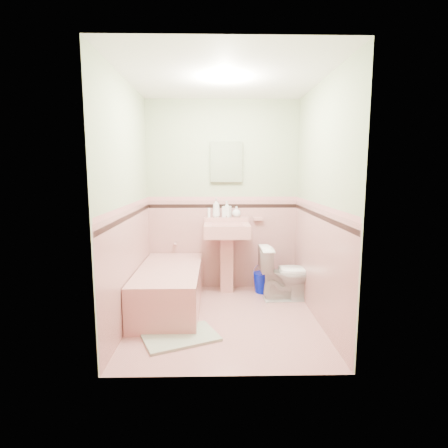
{
  "coord_description": "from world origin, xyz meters",
  "views": [
    {
      "loc": [
        -0.08,
        -3.7,
        1.58
      ],
      "look_at": [
        0.0,
        0.25,
        1.0
      ],
      "focal_mm": 28.88,
      "sensor_mm": 36.0,
      "label": 1
    }
  ],
  "objects_px": {
    "medicine_cabinet": "(226,162)",
    "bathtub": "(170,289)",
    "bucket": "(263,282)",
    "soap_bottle_left": "(216,208)",
    "toilet": "(286,273)",
    "shoe": "(176,328)",
    "sink": "(227,258)",
    "soap_bottle_right": "(236,212)",
    "soap_bottle_mid": "(227,209)"
  },
  "relations": [
    {
      "from": "soap_bottle_right",
      "to": "toilet",
      "type": "height_order",
      "value": "soap_bottle_right"
    },
    {
      "from": "bathtub",
      "to": "toilet",
      "type": "xyz_separation_m",
      "value": [
        1.4,
        0.26,
        0.11
      ]
    },
    {
      "from": "soap_bottle_right",
      "to": "shoe",
      "type": "bearing_deg",
      "value": -115.52
    },
    {
      "from": "soap_bottle_left",
      "to": "bucket",
      "type": "bearing_deg",
      "value": -16.32
    },
    {
      "from": "medicine_cabinet",
      "to": "soap_bottle_right",
      "type": "xyz_separation_m",
      "value": [
        0.13,
        -0.03,
        -0.65
      ]
    },
    {
      "from": "bathtub",
      "to": "soap_bottle_right",
      "type": "height_order",
      "value": "soap_bottle_right"
    },
    {
      "from": "soap_bottle_left",
      "to": "bucket",
      "type": "distance_m",
      "value": 1.16
    },
    {
      "from": "medicine_cabinet",
      "to": "soap_bottle_left",
      "type": "height_order",
      "value": "medicine_cabinet"
    },
    {
      "from": "sink",
      "to": "shoe",
      "type": "distance_m",
      "value": 1.39
    },
    {
      "from": "toilet",
      "to": "bucket",
      "type": "relative_size",
      "value": 2.58
    },
    {
      "from": "sink",
      "to": "medicine_cabinet",
      "type": "bearing_deg",
      "value": 90.0
    },
    {
      "from": "bathtub",
      "to": "bucket",
      "type": "xyz_separation_m",
      "value": [
        1.16,
        0.53,
        -0.09
      ]
    },
    {
      "from": "bathtub",
      "to": "sink",
      "type": "bearing_deg",
      "value": 37.93
    },
    {
      "from": "medicine_cabinet",
      "to": "soap_bottle_left",
      "type": "bearing_deg",
      "value": -167.57
    },
    {
      "from": "sink",
      "to": "soap_bottle_right",
      "type": "xyz_separation_m",
      "value": [
        0.13,
        0.18,
        0.59
      ]
    },
    {
      "from": "shoe",
      "to": "sink",
      "type": "bearing_deg",
      "value": 50.45
    },
    {
      "from": "soap_bottle_left",
      "to": "shoe",
      "type": "height_order",
      "value": "soap_bottle_left"
    },
    {
      "from": "soap_bottle_mid",
      "to": "soap_bottle_right",
      "type": "bearing_deg",
      "value": 0.0
    },
    {
      "from": "soap_bottle_left",
      "to": "toilet",
      "type": "xyz_separation_m",
      "value": [
        0.86,
        -0.45,
        -0.76
      ]
    },
    {
      "from": "soap_bottle_mid",
      "to": "toilet",
      "type": "height_order",
      "value": "soap_bottle_mid"
    },
    {
      "from": "sink",
      "to": "bucket",
      "type": "xyz_separation_m",
      "value": [
        0.48,
        0.0,
        -0.33
      ]
    },
    {
      "from": "sink",
      "to": "shoe",
      "type": "bearing_deg",
      "value": -113.73
    },
    {
      "from": "bathtub",
      "to": "medicine_cabinet",
      "type": "xyz_separation_m",
      "value": [
        0.68,
        0.74,
        1.47
      ]
    },
    {
      "from": "soap_bottle_left",
      "to": "bucket",
      "type": "relative_size",
      "value": 0.96
    },
    {
      "from": "sink",
      "to": "toilet",
      "type": "bearing_deg",
      "value": -20.72
    },
    {
      "from": "bucket",
      "to": "medicine_cabinet",
      "type": "bearing_deg",
      "value": 156.3
    },
    {
      "from": "sink",
      "to": "soap_bottle_left",
      "type": "xyz_separation_m",
      "value": [
        -0.14,
        0.18,
        0.64
      ]
    },
    {
      "from": "sink",
      "to": "soap_bottle_left",
      "type": "height_order",
      "value": "soap_bottle_left"
    },
    {
      "from": "medicine_cabinet",
      "to": "bucket",
      "type": "xyz_separation_m",
      "value": [
        0.48,
        -0.21,
        -1.57
      ]
    },
    {
      "from": "medicine_cabinet",
      "to": "soap_bottle_mid",
      "type": "height_order",
      "value": "medicine_cabinet"
    },
    {
      "from": "sink",
      "to": "soap_bottle_left",
      "type": "relative_size",
      "value": 3.67
    },
    {
      "from": "shoe",
      "to": "soap_bottle_mid",
      "type": "bearing_deg",
      "value": 53.07
    },
    {
      "from": "toilet",
      "to": "bucket",
      "type": "distance_m",
      "value": 0.42
    },
    {
      "from": "medicine_cabinet",
      "to": "bathtub",
      "type": "bearing_deg",
      "value": -132.58
    },
    {
      "from": "soap_bottle_mid",
      "to": "soap_bottle_right",
      "type": "height_order",
      "value": "soap_bottle_mid"
    },
    {
      "from": "medicine_cabinet",
      "to": "bucket",
      "type": "height_order",
      "value": "medicine_cabinet"
    },
    {
      "from": "soap_bottle_mid",
      "to": "bucket",
      "type": "xyz_separation_m",
      "value": [
        0.47,
        -0.18,
        -0.95
      ]
    },
    {
      "from": "bathtub",
      "to": "sink",
      "type": "xyz_separation_m",
      "value": [
        0.68,
        0.53,
        0.23
      ]
    },
    {
      "from": "bathtub",
      "to": "medicine_cabinet",
      "type": "bearing_deg",
      "value": 47.42
    },
    {
      "from": "soap_bottle_right",
      "to": "toilet",
      "type": "xyz_separation_m",
      "value": [
        0.59,
        -0.45,
        -0.71
      ]
    },
    {
      "from": "sink",
      "to": "soap_bottle_left",
      "type": "bearing_deg",
      "value": 127.1
    },
    {
      "from": "sink",
      "to": "bucket",
      "type": "distance_m",
      "value": 0.58
    },
    {
      "from": "medicine_cabinet",
      "to": "toilet",
      "type": "bearing_deg",
      "value": -33.74
    },
    {
      "from": "soap_bottle_right",
      "to": "medicine_cabinet",
      "type": "bearing_deg",
      "value": 167.18
    },
    {
      "from": "medicine_cabinet",
      "to": "sink",
      "type": "bearing_deg",
      "value": -90.0
    },
    {
      "from": "soap_bottle_right",
      "to": "shoe",
      "type": "relative_size",
      "value": 0.93
    },
    {
      "from": "bathtub",
      "to": "soap_bottle_left",
      "type": "distance_m",
      "value": 1.25
    },
    {
      "from": "bucket",
      "to": "soap_bottle_mid",
      "type": "bearing_deg",
      "value": 159.21
    },
    {
      "from": "medicine_cabinet",
      "to": "shoe",
      "type": "xyz_separation_m",
      "value": [
        -0.53,
        -1.42,
        -1.64
      ]
    },
    {
      "from": "soap_bottle_mid",
      "to": "soap_bottle_right",
      "type": "relative_size",
      "value": 1.5
    }
  ]
}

